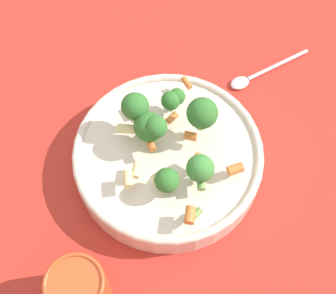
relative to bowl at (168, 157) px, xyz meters
name	(u,v)px	position (x,y,z in m)	size (l,w,h in m)	color
ground_plane	(168,165)	(0.00, 0.00, -0.03)	(3.00, 3.00, 0.00)	#B72D23
bowl	(168,157)	(0.00, 0.00, 0.00)	(0.30, 0.30, 0.05)	beige
pasta_salad	(170,131)	(-0.01, 0.00, 0.06)	(0.22, 0.21, 0.08)	#8CB766
cup	(76,288)	(0.24, 0.00, 0.02)	(0.08, 0.08, 0.09)	#CC4C23
spoon	(256,75)	(-0.23, 0.05, -0.02)	(0.15, 0.10, 0.01)	silver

